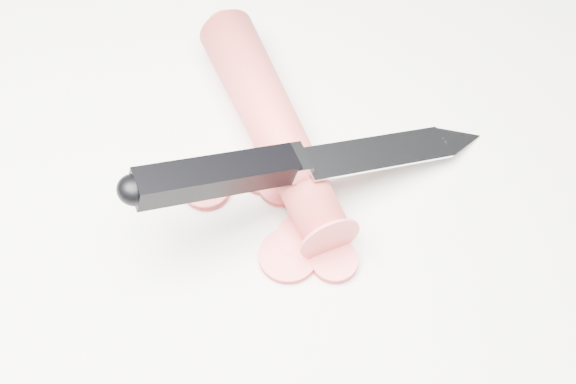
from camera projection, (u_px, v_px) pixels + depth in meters
ground at (223, 215)px, 0.55m from camera, size 2.40×2.40×0.00m
carrot at (273, 126)px, 0.56m from camera, size 0.07×0.20×0.04m
carrot_slice_0 at (334, 261)px, 0.53m from camera, size 0.03×0.03×0.01m
carrot_slice_1 at (305, 237)px, 0.54m from camera, size 0.04×0.04×0.01m
carrot_slice_2 at (264, 172)px, 0.56m from camera, size 0.04×0.04×0.01m
carrot_slice_3 at (206, 188)px, 0.56m from camera, size 0.03×0.03×0.01m
carrot_slice_4 at (282, 185)px, 0.56m from camera, size 0.03×0.03×0.01m
carrot_slice_5 at (288, 256)px, 0.53m from camera, size 0.04×0.04×0.01m
kitchen_knife at (317, 156)px, 0.52m from camera, size 0.26×0.07×0.08m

